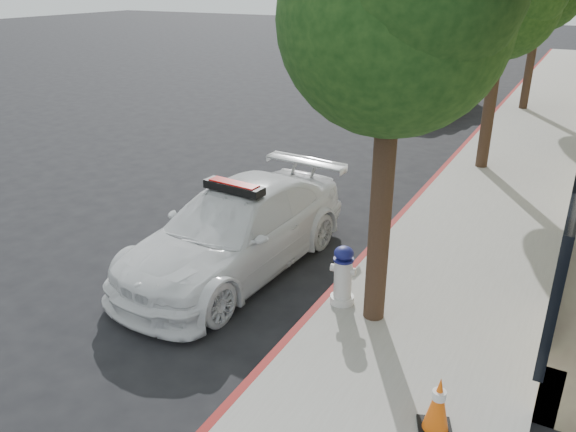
{
  "coord_description": "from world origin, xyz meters",
  "views": [
    {
      "loc": [
        5.12,
        -8.72,
        4.71
      ],
      "look_at": [
        0.98,
        -1.08,
        1.0
      ],
      "focal_mm": 35.0,
      "sensor_mm": 36.0,
      "label": 1
    }
  ],
  "objects_px": {
    "parked_car_mid": "(427,99)",
    "fire_hydrant": "(343,276)",
    "police_car": "(236,230)",
    "parked_car_far": "(441,88)",
    "traffic_cone": "(438,405)"
  },
  "relations": [
    {
      "from": "parked_car_mid",
      "to": "fire_hydrant",
      "type": "height_order",
      "value": "parked_car_mid"
    },
    {
      "from": "police_car",
      "to": "parked_car_mid",
      "type": "bearing_deg",
      "value": 95.55
    },
    {
      "from": "parked_car_mid",
      "to": "fire_hydrant",
      "type": "relative_size",
      "value": 4.15
    },
    {
      "from": "parked_car_mid",
      "to": "parked_car_far",
      "type": "distance_m",
      "value": 2.04
    },
    {
      "from": "parked_car_far",
      "to": "traffic_cone",
      "type": "relative_size",
      "value": 6.5
    },
    {
      "from": "parked_car_far",
      "to": "traffic_cone",
      "type": "height_order",
      "value": "parked_car_far"
    },
    {
      "from": "police_car",
      "to": "parked_car_mid",
      "type": "xyz_separation_m",
      "value": [
        -0.26,
        12.86,
        -0.06
      ]
    },
    {
      "from": "parked_car_far",
      "to": "parked_car_mid",
      "type": "bearing_deg",
      "value": -93.6
    },
    {
      "from": "police_car",
      "to": "fire_hydrant",
      "type": "height_order",
      "value": "police_car"
    },
    {
      "from": "fire_hydrant",
      "to": "traffic_cone",
      "type": "distance_m",
      "value": 2.72
    },
    {
      "from": "parked_car_far",
      "to": "traffic_cone",
      "type": "xyz_separation_m",
      "value": [
        4.37,
        -17.23,
        -0.25
      ]
    },
    {
      "from": "fire_hydrant",
      "to": "traffic_cone",
      "type": "height_order",
      "value": "fire_hydrant"
    },
    {
      "from": "police_car",
      "to": "parked_car_far",
      "type": "distance_m",
      "value": 14.91
    },
    {
      "from": "police_car",
      "to": "parked_car_mid",
      "type": "relative_size",
      "value": 1.31
    },
    {
      "from": "police_car",
      "to": "parked_car_mid",
      "type": "distance_m",
      "value": 12.87
    }
  ]
}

